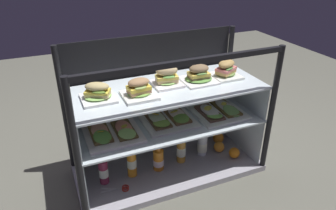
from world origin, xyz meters
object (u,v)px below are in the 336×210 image
object	(u,v)px
plated_roll_sandwich_far_right	(98,94)
plated_roll_sandwich_right_of_center	(199,75)
open_sandwich_tray_far_left	(112,132)
juice_bottle_front_right_end	(181,150)
kitchen_scissors	(122,188)
orange_fruit_beside_bottles	(218,138)
plated_roll_sandwich_near_left_corner	(167,77)
juice_bottle_tucked_behind	(158,160)
orange_fruit_rolled_forward	(234,153)
juice_bottle_front_left_end	(103,171)
juice_bottle_front_middle	(132,162)
juice_bottle_front_fourth	(202,144)
open_sandwich_tray_right_of_center	(218,111)
plated_roll_sandwich_near_right_corner	(139,90)
orange_fruit_near_left_post	(219,147)
plated_roll_sandwich_center	(226,70)
open_sandwich_tray_mid_right	(167,118)

from	to	relation	value
plated_roll_sandwich_far_right	plated_roll_sandwich_right_of_center	distance (m)	0.64
open_sandwich_tray_far_left	juice_bottle_front_right_end	bearing A→B (deg)	2.70
kitchen_scissors	juice_bottle_front_right_end	bearing A→B (deg)	14.16
orange_fruit_beside_bottles	kitchen_scissors	distance (m)	0.84
plated_roll_sandwich_near_left_corner	juice_bottle_tucked_behind	distance (m)	0.56
plated_roll_sandwich_far_right	orange_fruit_rolled_forward	xyz separation A→B (m)	(0.89, -0.10, -0.58)
juice_bottle_front_left_end	juice_bottle_front_middle	distance (m)	0.18
juice_bottle_front_left_end	orange_fruit_beside_bottles	world-z (taller)	juice_bottle_front_left_end
juice_bottle_front_middle	juice_bottle_front_fourth	distance (m)	0.53
orange_fruit_rolled_forward	open_sandwich_tray_right_of_center	bearing A→B (deg)	148.69
juice_bottle_front_right_end	juice_bottle_front_fourth	xyz separation A→B (m)	(0.17, 0.02, -0.00)
juice_bottle_tucked_behind	orange_fruit_rolled_forward	bearing A→B (deg)	-9.48
plated_roll_sandwich_near_right_corner	orange_fruit_near_left_post	bearing A→B (deg)	5.06
plated_roll_sandwich_center	juice_bottle_front_left_end	size ratio (longest dim) A/B	0.82
open_sandwich_tray_far_left	open_sandwich_tray_right_of_center	bearing A→B (deg)	-1.19
plated_roll_sandwich_right_of_center	orange_fruit_near_left_post	bearing A→B (deg)	-4.09
juice_bottle_tucked_behind	juice_bottle_front_right_end	xyz separation A→B (m)	(0.18, 0.02, 0.02)
open_sandwich_tray_mid_right	juice_bottle_tucked_behind	size ratio (longest dim) A/B	1.77
plated_roll_sandwich_near_left_corner	plated_roll_sandwich_near_right_corner	bearing A→B (deg)	-156.13
plated_roll_sandwich_center	juice_bottle_tucked_behind	bearing A→B (deg)	-177.40
plated_roll_sandwich_near_right_corner	plated_roll_sandwich_center	distance (m)	0.61
kitchen_scissors	open_sandwich_tray_far_left	bearing A→B (deg)	95.98
juice_bottle_front_right_end	plated_roll_sandwich_right_of_center	bearing A→B (deg)	4.66
juice_bottle_front_middle	juice_bottle_tucked_behind	bearing A→B (deg)	-2.30
juice_bottle_front_left_end	kitchen_scissors	distance (m)	0.16
juice_bottle_front_left_end	orange_fruit_beside_bottles	bearing A→B (deg)	6.76
plated_roll_sandwich_far_right	open_sandwich_tray_right_of_center	distance (m)	0.81
orange_fruit_near_left_post	juice_bottle_front_middle	bearing A→B (deg)	-179.35
orange_fruit_beside_bottles	kitchen_scissors	world-z (taller)	orange_fruit_beside_bottles
plated_roll_sandwich_right_of_center	juice_bottle_front_right_end	xyz separation A→B (m)	(-0.11, -0.01, -0.53)
orange_fruit_beside_bottles	juice_bottle_front_left_end	bearing A→B (deg)	-173.24
plated_roll_sandwich_center	orange_fruit_beside_bottles	bearing A→B (deg)	62.58
open_sandwich_tray_right_of_center	orange_fruit_near_left_post	distance (m)	0.33
plated_roll_sandwich_near_left_corner	juice_bottle_front_fourth	world-z (taller)	plated_roll_sandwich_near_left_corner
plated_roll_sandwich_far_right	juice_bottle_front_middle	xyz separation A→B (m)	(0.16, -0.00, -0.51)
juice_bottle_front_left_end	juice_bottle_front_fourth	xyz separation A→B (m)	(0.72, 0.03, -0.00)
open_sandwich_tray_far_left	juice_bottle_front_left_end	world-z (taller)	open_sandwich_tray_far_left
plated_roll_sandwich_far_right	plated_roll_sandwich_right_of_center	xyz separation A→B (m)	(0.64, 0.02, 0.00)
open_sandwich_tray_right_of_center	juice_bottle_front_middle	world-z (taller)	open_sandwich_tray_right_of_center
open_sandwich_tray_mid_right	orange_fruit_near_left_post	world-z (taller)	open_sandwich_tray_mid_right
juice_bottle_front_left_end	juice_bottle_tucked_behind	size ratio (longest dim) A/B	1.12
plated_roll_sandwich_right_of_center	orange_fruit_rolled_forward	world-z (taller)	plated_roll_sandwich_right_of_center
plated_roll_sandwich_near_left_corner	plated_roll_sandwich_far_right	bearing A→B (deg)	-174.10
plated_roll_sandwich_far_right	plated_roll_sandwich_near_left_corner	xyz separation A→B (m)	(0.43, 0.04, 0.01)
open_sandwich_tray_right_of_center	juice_bottle_tucked_behind	world-z (taller)	open_sandwich_tray_right_of_center
plated_roll_sandwich_center	open_sandwich_tray_far_left	distance (m)	0.82
plated_roll_sandwich_center	plated_roll_sandwich_near_left_corner	bearing A→B (deg)	175.52
open_sandwich_tray_far_left	kitchen_scissors	world-z (taller)	open_sandwich_tray_far_left
plated_roll_sandwich_near_left_corner	juice_bottle_front_right_end	size ratio (longest dim) A/B	0.79
plated_roll_sandwich_near_left_corner	juice_bottle_tucked_behind	bearing A→B (deg)	-147.52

